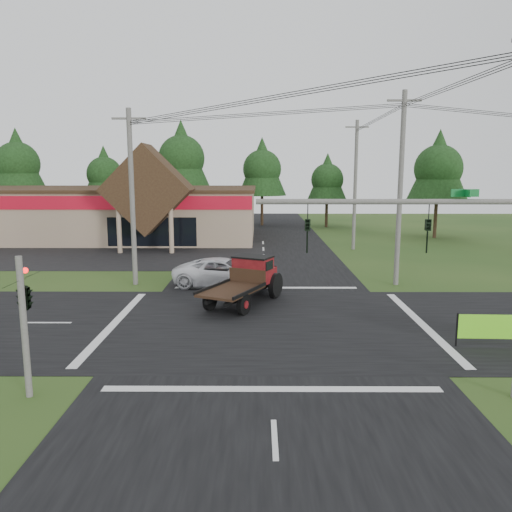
{
  "coord_description": "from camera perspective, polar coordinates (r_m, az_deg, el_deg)",
  "views": [
    {
      "loc": [
        -0.42,
        -21.92,
        6.86
      ],
      "look_at": [
        -0.57,
        5.48,
        2.2
      ],
      "focal_mm": 35.0,
      "sensor_mm": 36.0,
      "label": 1
    }
  ],
  "objects": [
    {
      "name": "utility_pole_nw",
      "position": [
        30.9,
        -13.99,
        6.64
      ],
      "size": [
        2.0,
        0.3,
        10.5
      ],
      "color": "#595651",
      "rests_on": "ground"
    },
    {
      "name": "white_pickup",
      "position": [
        30.05,
        -3.6,
        -1.91
      ],
      "size": [
        6.45,
        3.77,
        1.69
      ],
      "primitive_type": "imported",
      "rotation": [
        0.0,
        0.0,
        1.4
      ],
      "color": "white",
      "rests_on": "ground"
    },
    {
      "name": "tree_row_d",
      "position": [
        63.92,
        0.7,
        10.12
      ],
      "size": [
        6.16,
        6.16,
        11.11
      ],
      "color": "#332316",
      "rests_on": "ground"
    },
    {
      "name": "road_ns",
      "position": [
        22.97,
        1.36,
        -7.7
      ],
      "size": [
        12.0,
        120.0,
        0.02
      ],
      "primitive_type": "cube",
      "color": "black",
      "rests_on": "ground"
    },
    {
      "name": "tree_side_ne",
      "position": [
        55.09,
        20.14,
        9.61
      ],
      "size": [
        6.16,
        6.16,
        11.11
      ],
      "color": "#332316",
      "rests_on": "ground"
    },
    {
      "name": "cvs_building",
      "position": [
        53.86,
        -16.24,
        4.93
      ],
      "size": [
        30.4,
        18.2,
        9.19
      ],
      "color": "tan",
      "rests_on": "ground"
    },
    {
      "name": "road_ew",
      "position": [
        22.97,
        1.36,
        -7.7
      ],
      "size": [
        120.0,
        12.0,
        0.02
      ],
      "primitive_type": "cube",
      "color": "black",
      "rests_on": "ground"
    },
    {
      "name": "tree_row_e",
      "position": [
        62.49,
        8.15,
        8.8
      ],
      "size": [
        5.04,
        5.04,
        9.09
      ],
      "color": "#332316",
      "rests_on": "ground"
    },
    {
      "name": "utility_pole_n",
      "position": [
        44.73,
        11.27,
        8.04
      ],
      "size": [
        2.0,
        0.3,
        11.2
      ],
      "color": "#595651",
      "rests_on": "ground"
    },
    {
      "name": "tree_row_b",
      "position": [
        66.85,
        -16.94,
        9.11
      ],
      "size": [
        5.6,
        5.6,
        10.1
      ],
      "color": "#332316",
      "rests_on": "ground"
    },
    {
      "name": "ground",
      "position": [
        22.97,
        1.35,
        -7.73
      ],
      "size": [
        120.0,
        120.0,
        0.0
      ],
      "primitive_type": "plane",
      "color": "#254318",
      "rests_on": "ground"
    },
    {
      "name": "utility_pole_ne",
      "position": [
        31.1,
        16.16,
        7.49
      ],
      "size": [
        2.0,
        0.3,
        11.5
      ],
      "color": "#595651",
      "rests_on": "ground"
    },
    {
      "name": "tree_row_a",
      "position": [
        68.63,
        -25.61,
        9.72
      ],
      "size": [
        6.72,
        6.72,
        12.12
      ],
      "color": "#332316",
      "rests_on": "ground"
    },
    {
      "name": "roadside_banner",
      "position": [
        22.14,
        26.79,
        -7.61
      ],
      "size": [
        4.01,
        0.27,
        1.37
      ],
      "primitive_type": null,
      "rotation": [
        0.0,
        0.0,
        -0.04
      ],
      "color": "#6BDA1D",
      "rests_on": "ground"
    },
    {
      "name": "antique_flatbed_truck",
      "position": [
        25.86,
        -1.52,
        -2.96
      ],
      "size": [
        4.56,
        6.2,
        2.43
      ],
      "primitive_type": null,
      "rotation": [
        0.0,
        0.0,
        -0.46
      ],
      "color": "#4F0B0F",
      "rests_on": "ground"
    },
    {
      "name": "traffic_signal_corner",
      "position": [
        16.56,
        -25.04,
        -2.89
      ],
      "size": [
        0.53,
        2.48,
        4.4
      ],
      "color": "#595651",
      "rests_on": "ground"
    },
    {
      "name": "parking_apron",
      "position": [
        43.65,
        -17.82,
        0.17
      ],
      "size": [
        28.0,
        14.0,
        0.02
      ],
      "primitive_type": "cube",
      "color": "black",
      "rests_on": "ground"
    },
    {
      "name": "traffic_signal_mast",
      "position": [
        15.9,
        23.4,
        0.04
      ],
      "size": [
        8.12,
        0.24,
        7.0
      ],
      "color": "#595651",
      "rests_on": "ground"
    },
    {
      "name": "tree_row_c",
      "position": [
        63.67,
        -8.51,
        11.23
      ],
      "size": [
        7.28,
        7.28,
        13.13
      ],
      "color": "#332316",
      "rests_on": "ground"
    }
  ]
}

